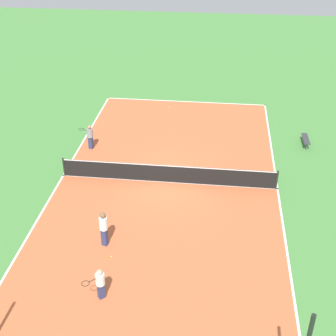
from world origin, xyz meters
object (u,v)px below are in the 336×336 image
bench (306,139)px  tennis_ball_far_baseline (170,107)px  player_near_white (104,227)px  tennis_net (168,173)px  tennis_ball_midcourt (77,160)px  player_baseline_gray (90,135)px  tennis_ball_near_net (111,257)px  player_far_white (100,282)px

bench → tennis_ball_far_baseline: (8.98, -4.66, -0.33)m
bench → player_near_white: size_ratio=0.88×
tennis_net → bench: 9.51m
tennis_ball_midcourt → player_baseline_gray: bearing=-104.7°
tennis_net → tennis_ball_near_net: tennis_net is taller
bench → player_baseline_gray: player_baseline_gray is taller
tennis_net → tennis_ball_far_baseline: bearing=-84.0°
tennis_net → tennis_ball_near_net: 6.52m
tennis_ball_near_net → tennis_ball_far_baseline: size_ratio=1.00×
tennis_ball_midcourt → player_far_white: bearing=111.0°
tennis_ball_midcourt → player_near_white: bearing=115.0°
player_near_white → tennis_ball_near_net: (-0.46, 0.79, -0.97)m
player_baseline_gray → tennis_net: bearing=163.8°
tennis_ball_near_net → tennis_ball_midcourt: size_ratio=1.00×
player_near_white → tennis_ball_far_baseline: size_ratio=25.71×
player_baseline_gray → player_far_white: player_baseline_gray is taller
player_far_white → tennis_ball_far_baseline: size_ratio=20.68×
player_baseline_gray → player_far_white: 12.30m
tennis_ball_near_net → player_near_white: bearing=-59.9°
tennis_ball_midcourt → tennis_ball_far_baseline: (-4.49, -8.21, 0.00)m
player_near_white → player_baseline_gray: bearing=-54.0°
player_near_white → tennis_net: bearing=-94.5°
bench → tennis_ball_midcourt: size_ratio=22.57×
player_far_white → tennis_ball_near_net: (0.12, -2.29, -0.76)m
bench → player_far_white: player_far_white is taller
tennis_ball_midcourt → tennis_net: bearing=163.2°
tennis_net → player_baseline_gray: size_ratio=7.52×
tennis_net → tennis_ball_near_net: bearing=74.5°
player_baseline_gray → tennis_ball_near_net: player_baseline_gray is taller
bench → player_baseline_gray: bearing=-81.3°
bench → tennis_ball_midcourt: (13.47, 3.56, -0.33)m
player_baseline_gray → player_far_white: bearing=122.6°
tennis_ball_midcourt → tennis_ball_far_baseline: bearing=-118.7°
player_near_white → tennis_ball_far_baseline: (-1.16, -15.35, -0.97)m
player_near_white → tennis_ball_near_net: 1.33m
tennis_net → tennis_ball_near_net: (1.74, 6.26, -0.52)m
player_baseline_gray → player_far_white: (-3.51, 11.79, -0.09)m
player_baseline_gray → tennis_ball_near_net: 10.11m
player_baseline_gray → tennis_ball_far_baseline: size_ratio=22.70×
player_near_white → tennis_ball_near_net: size_ratio=25.71×
bench → tennis_ball_far_baseline: 10.12m
player_near_white → tennis_ball_near_net: bearing=137.5°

